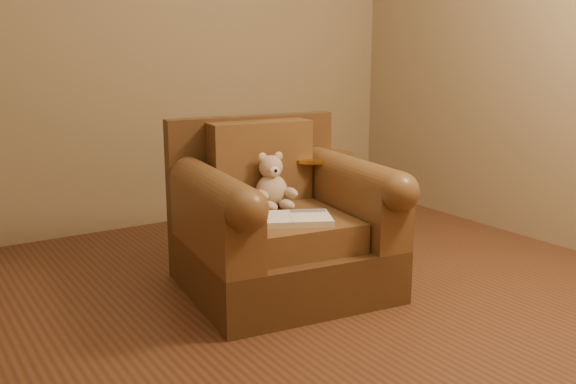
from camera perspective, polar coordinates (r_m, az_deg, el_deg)
floor at (r=2.60m, az=1.13°, el=-13.46°), size 4.00×4.00×0.00m
armchair at (r=3.09m, az=-0.77°, el=-2.96°), size 0.99×0.95×0.80m
teddy_bear at (r=3.10m, az=-1.39°, el=0.49°), size 0.20×0.23×0.27m
guidebook at (r=2.87m, az=0.23°, el=-2.40°), size 0.42×0.35×0.03m
side_table at (r=3.47m, az=2.30°, el=-1.04°), size 0.42×0.42×0.59m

